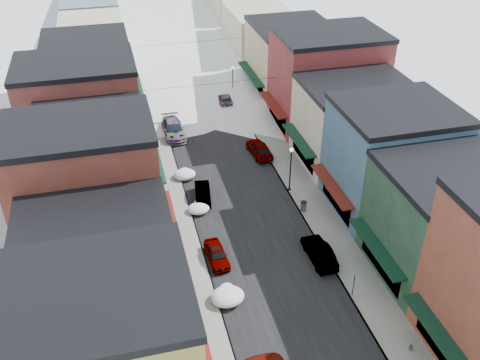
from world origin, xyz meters
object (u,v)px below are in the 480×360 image
car_green_sedan (319,252)px  trash_can (304,206)px  car_silver_sedan (217,254)px  car_dark_hatch (203,194)px  streetlamp_near (291,164)px

car_green_sedan → trash_can: 6.82m
car_silver_sedan → car_dark_hatch: size_ratio=0.96×
car_green_sedan → trash_can: car_green_sedan is taller
car_green_sedan → trash_can: (1.07, 6.73, -0.12)m
car_silver_sedan → streetlamp_near: 12.80m
trash_can → streetlamp_near: bearing=92.3°
car_dark_hatch → streetlamp_near: size_ratio=0.85×
car_green_sedan → trash_can: bearing=-100.3°
car_dark_hatch → car_green_sedan: car_green_sedan is taller
car_dark_hatch → streetlamp_near: bearing=3.1°
streetlamp_near → car_dark_hatch: bearing=175.5°
car_green_sedan → streetlamp_near: bearing=-96.3°
car_silver_sedan → car_green_sedan: bearing=-16.8°
trash_can → car_dark_hatch: bearing=153.7°
car_silver_sedan → car_green_sedan: car_green_sedan is taller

